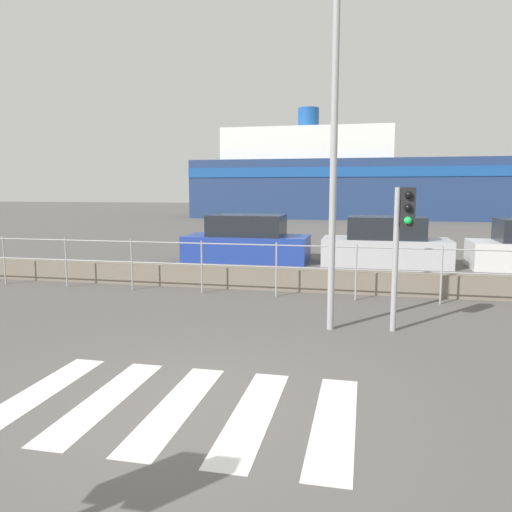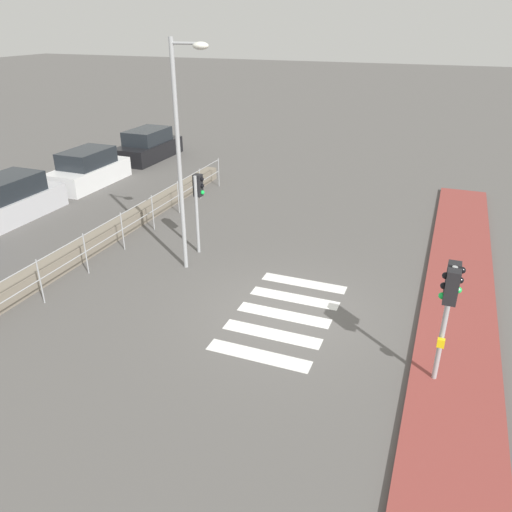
# 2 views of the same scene
# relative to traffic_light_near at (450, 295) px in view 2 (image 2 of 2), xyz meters

# --- Properties ---
(ground_plane) EXTENTS (160.00, 160.00, 0.00)m
(ground_plane) POSITION_rel_traffic_light_near_xyz_m (1.43, 3.68, -2.08)
(ground_plane) COLOR #565451
(sidewalk_brick) EXTENTS (24.00, 1.80, 0.12)m
(sidewalk_brick) POSITION_rel_traffic_light_near_xyz_m (1.43, -0.42, -2.02)
(sidewalk_brick) COLOR brown
(sidewalk_brick) RESTS_ON ground_plane
(crosswalk) EXTENTS (4.05, 2.40, 0.01)m
(crosswalk) POSITION_rel_traffic_light_near_xyz_m (1.34, 3.68, -2.08)
(crosswalk) COLOR silver
(crosswalk) RESTS_ON ground_plane
(seawall) EXTENTS (20.07, 0.55, 0.53)m
(seawall) POSITION_rel_traffic_light_near_xyz_m (1.43, 10.62, -1.82)
(seawall) COLOR slate
(seawall) RESTS_ON ground_plane
(harbor_fence) EXTENTS (18.10, 0.04, 1.26)m
(harbor_fence) POSITION_rel_traffic_light_near_xyz_m (1.43, 9.75, -1.26)
(harbor_fence) COLOR #9EA0A3
(harbor_fence) RESTS_ON ground_plane
(traffic_light_near) EXTENTS (0.58, 0.41, 2.67)m
(traffic_light_near) POSITION_rel_traffic_light_near_xyz_m (0.00, 0.00, 0.00)
(traffic_light_near) COLOR #9EA0A3
(traffic_light_near) RESTS_ON ground_plane
(traffic_light_far) EXTENTS (0.34, 0.32, 2.51)m
(traffic_light_far) POSITION_rel_traffic_light_near_xyz_m (4.04, 7.39, -0.23)
(traffic_light_far) COLOR #9EA0A3
(traffic_light_far) RESTS_ON ground_plane
(streetlamp) EXTENTS (0.32, 1.08, 6.37)m
(streetlamp) POSITION_rel_traffic_light_near_xyz_m (2.84, 7.09, 1.84)
(streetlamp) COLOR #9EA0A3
(streetlamp) RESTS_ON ground_plane
(parked_car_silver) EXTENTS (4.06, 1.79, 1.59)m
(parked_car_silver) POSITION_rel_traffic_light_near_xyz_m (4.08, 15.29, -1.40)
(parked_car_silver) COLOR #BCBCC1
(parked_car_silver) RESTS_ON ground_plane
(parked_car_white) EXTENTS (3.94, 1.74, 1.56)m
(parked_car_white) POSITION_rel_traffic_light_near_xyz_m (8.62, 15.29, -1.41)
(parked_car_white) COLOR silver
(parked_car_white) RESTS_ON ground_plane
(parked_car_black) EXTENTS (4.15, 1.80, 1.55)m
(parked_car_black) POSITION_rel_traffic_light_near_xyz_m (13.54, 15.29, -1.42)
(parked_car_black) COLOR black
(parked_car_black) RESTS_ON ground_plane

